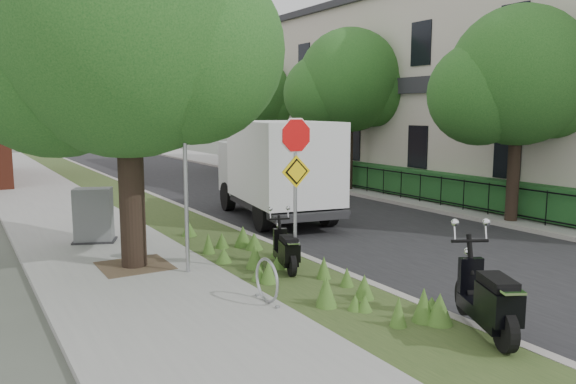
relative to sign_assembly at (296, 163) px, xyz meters
name	(u,v)px	position (x,y,z in m)	size (l,w,h in m)	color
ground	(369,276)	(1.40, -0.58, -2.33)	(120.00, 120.00, 0.00)	#4C5147
sidewalk_near	(63,215)	(-2.85, 9.42, -2.27)	(3.50, 60.00, 0.12)	gray
verge	(148,208)	(-0.10, 9.42, -2.27)	(2.00, 60.00, 0.12)	#2D441D
kerb_near	(176,205)	(0.90, 9.42, -2.26)	(0.20, 60.00, 0.13)	#9E9991
road	(264,199)	(4.40, 9.42, -2.32)	(7.00, 60.00, 0.01)	black
kerb_far	(338,191)	(7.90, 9.42, -2.26)	(0.20, 60.00, 0.13)	#9E9991
footpath_far	(370,188)	(9.60, 9.42, -2.27)	(3.20, 60.00, 0.12)	gray
street_tree_main	(121,36)	(-2.68, 2.28, 2.48)	(6.21, 5.54, 7.66)	black
bare_post	(185,173)	(-1.80, 1.22, -0.21)	(0.08, 0.08, 4.00)	#A5A8AD
bike_hoop	(267,280)	(-1.30, -1.18, -1.83)	(0.06, 0.78, 0.77)	#A5A8AD
sign_assembly	(296,163)	(0.00, 0.00, 0.00)	(0.94, 0.08, 3.22)	#A5A8AD
fence_far	(352,175)	(8.60, 9.42, -1.66)	(0.04, 24.00, 1.00)	black
hedge_far	(365,174)	(9.30, 9.42, -1.66)	(1.00, 24.00, 1.10)	#1B4D24
terrace_houses	(430,93)	(12.89, 9.42, 1.83)	(7.40, 26.40, 8.20)	beige
far_tree_a	(516,83)	(8.34, 1.46, 1.80)	(4.60, 4.10, 6.22)	black
far_tree_b	(348,86)	(8.34, 9.46, 2.04)	(4.83, 4.31, 6.56)	black
far_tree_c	(257,99)	(8.34, 17.46, 1.63)	(4.37, 3.89, 5.93)	black
scooter_near	(287,254)	(-0.05, 0.25, -1.85)	(0.60, 1.51, 0.74)	black
scooter_far	(491,307)	(0.70, -4.15, -1.75)	(1.06, 1.83, 0.95)	black
box_truck	(277,165)	(2.81, 5.65, -0.64)	(3.14, 6.01, 2.59)	#262628
utility_cabinet	(94,216)	(-2.83, 4.93, -1.57)	(1.18, 1.00, 1.34)	#262628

